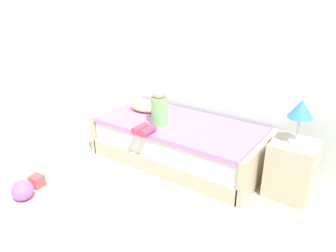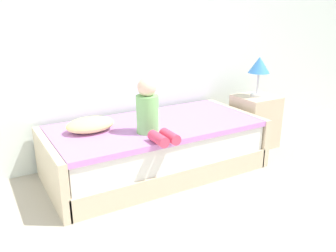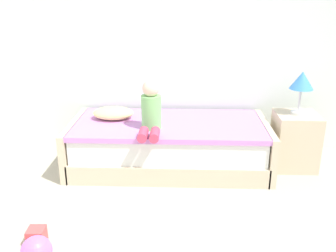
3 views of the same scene
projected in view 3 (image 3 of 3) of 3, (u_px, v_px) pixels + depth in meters
name	position (u px, v px, depth m)	size (l,w,h in m)	color
wall_rear	(177.00, 25.00, 4.21)	(7.20, 0.10, 2.90)	silver
bed	(169.00, 145.00, 4.06)	(2.11, 1.00, 0.50)	beige
nightstand	(295.00, 141.00, 4.02)	(0.44, 0.44, 0.60)	beige
table_lamp	(302.00, 83.00, 3.81)	(0.24, 0.24, 0.45)	silver
child_figure	(151.00, 110.00, 3.70)	(0.20, 0.51, 0.50)	#7FC672
pillow	(113.00, 113.00, 4.07)	(0.44, 0.30, 0.13)	#F2E58C
toy_ball	(37.00, 251.00, 2.61)	(0.22, 0.22, 0.22)	#CC66D8
toy_block	(37.00, 236.00, 2.84)	(0.13, 0.13, 0.13)	#E54C4C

